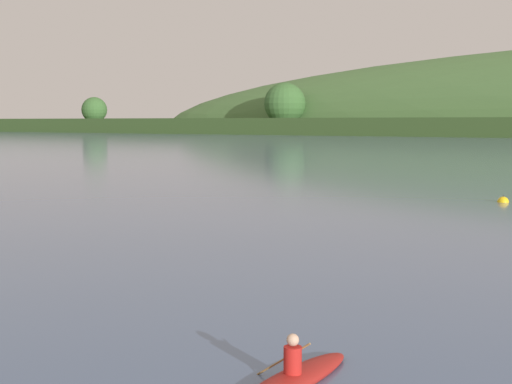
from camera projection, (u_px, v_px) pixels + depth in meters
name	position (u px, v px, depth m)	size (l,w,h in m)	color
canoe_with_paddler	(293.00, 379.00, 12.83)	(1.33, 3.61, 1.02)	maroon
mooring_buoy_midchannel	(503.00, 202.00, 41.87)	(0.64, 0.64, 0.72)	yellow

